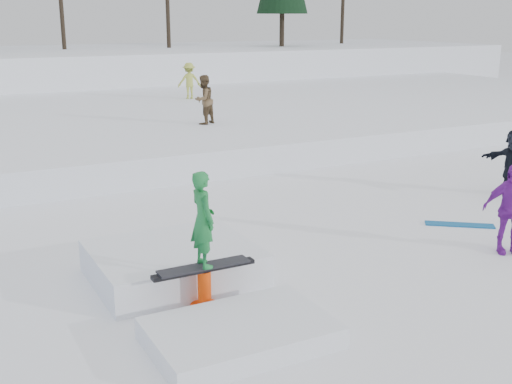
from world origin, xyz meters
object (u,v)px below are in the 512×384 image
walker_ygreen (189,81)px  jib_rail_feature (190,276)px  spectator_purple (510,209)px  walker_olive (204,100)px

walker_ygreen → jib_rail_feature: (-6.96, -17.18, -1.26)m
walker_ygreen → spectator_purple: bearing=96.3°
walker_olive → walker_ygreen: size_ratio=1.05×
walker_ygreen → jib_rail_feature: 18.58m
walker_olive → jib_rail_feature: bearing=37.4°
spectator_purple → jib_rail_feature: 5.99m
walker_olive → walker_ygreen: 6.88m
spectator_purple → jib_rail_feature: jib_rail_feature is taller
spectator_purple → jib_rail_feature: (-5.88, 0.98, -0.54)m
walker_olive → spectator_purple: 11.70m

